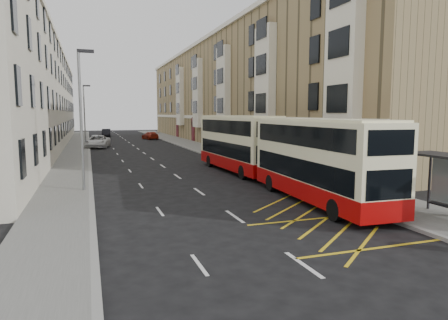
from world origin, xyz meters
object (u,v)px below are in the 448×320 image
object	(u,v)px
street_lamp_near	(82,112)
car_red	(150,136)
double_decker_front	(318,160)
pedestrian_far	(381,191)
street_lamp_far	(85,113)
car_dark	(106,133)
double_decker_rear	(238,143)
pedestrian_near	(405,198)
car_silver	(95,139)
white_van	(98,142)

from	to	relation	value
street_lamp_near	car_red	distance (m)	47.88
double_decker_front	car_red	world-z (taller)	double_decker_front
pedestrian_far	street_lamp_far	bearing A→B (deg)	-50.76
car_dark	car_red	size ratio (longest dim) A/B	1.00
double_decker_rear	pedestrian_near	distance (m)	15.82
street_lamp_near	pedestrian_far	xyz separation A→B (m)	(12.79, -9.74, -3.55)
pedestrian_near	pedestrian_far	size ratio (longest dim) A/B	0.90
double_decker_rear	pedestrian_far	bearing A→B (deg)	-86.49
car_silver	car_red	world-z (taller)	car_red
street_lamp_near	white_van	distance (m)	31.51
street_lamp_near	pedestrian_near	world-z (taller)	street_lamp_near
pedestrian_near	street_lamp_near	bearing A→B (deg)	-76.24
car_silver	double_decker_front	bearing A→B (deg)	-78.61
pedestrian_near	white_van	world-z (taller)	pedestrian_near
street_lamp_far	pedestrian_far	size ratio (longest dim) A/B	4.29
pedestrian_near	white_van	distance (m)	43.73
double_decker_rear	street_lamp_far	bearing A→B (deg)	112.04
street_lamp_near	double_decker_rear	size ratio (longest dim) A/B	0.72
street_lamp_near	double_decker_front	bearing A→B (deg)	-30.65
double_decker_front	pedestrian_far	world-z (taller)	double_decker_front
double_decker_rear	car_silver	distance (m)	37.56
street_lamp_near	car_silver	xyz separation A→B (m)	(1.32, 40.91, -3.98)
street_lamp_near	street_lamp_far	world-z (taller)	same
pedestrian_near	car_silver	world-z (taller)	pedestrian_near
double_decker_front	car_red	xyz separation A→B (m)	(-0.70, 53.24, -1.52)
double_decker_rear	white_van	distance (m)	28.31
white_van	car_dark	bearing A→B (deg)	95.89
street_lamp_near	street_lamp_far	size ratio (longest dim) A/B	1.00
car_red	double_decker_front	bearing A→B (deg)	78.69
street_lamp_far	car_red	size ratio (longest dim) A/B	1.74
street_lamp_near	car_silver	bearing A→B (deg)	88.15
car_dark	street_lamp_near	bearing A→B (deg)	-89.57
car_dark	double_decker_rear	bearing A→B (deg)	-77.69
pedestrian_near	car_dark	world-z (taller)	pedestrian_near
street_lamp_near	car_silver	world-z (taller)	street_lamp_near
street_lamp_near	pedestrian_far	size ratio (longest dim) A/B	4.29
street_lamp_near	double_decker_rear	bearing A→B (deg)	22.70
car_silver	car_dark	world-z (taller)	car_dark
street_lamp_near	double_decker_rear	xyz separation A→B (m)	(11.35, 4.75, -2.40)
pedestrian_far	car_dark	size ratio (longest dim) A/B	0.41
pedestrian_far	car_silver	xyz separation A→B (m)	(-11.47, 50.65, -0.42)
car_dark	pedestrian_near	bearing A→B (deg)	-78.19
car_red	street_lamp_near	bearing A→B (deg)	65.04
street_lamp_near	double_decker_front	size ratio (longest dim) A/B	0.74
double_decker_front	pedestrian_far	bearing A→B (deg)	-62.09
car_red	pedestrian_near	bearing A→B (deg)	80.29
double_decker_front	pedestrian_far	distance (m)	3.52
car_dark	pedestrian_far	bearing A→B (deg)	-78.23
car_silver	car_dark	size ratio (longest dim) A/B	0.84
street_lamp_near	car_red	xyz separation A→B (m)	(10.65, 46.51, -3.97)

